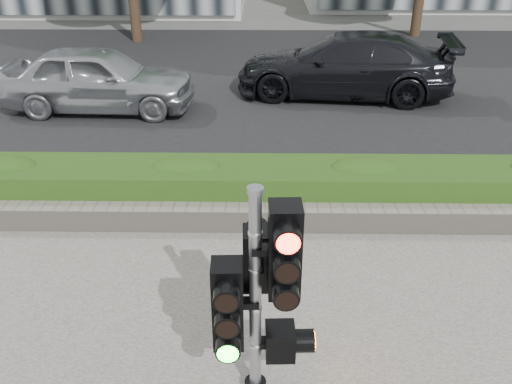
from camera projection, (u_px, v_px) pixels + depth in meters
ground at (265, 316)px, 6.23m from camera, size 120.00×120.00×0.00m
road at (265, 77)px, 15.08m from camera, size 60.00×13.00×0.02m
curb at (265, 187)px, 8.99m from camera, size 60.00×0.25×0.12m
stone_wall at (265, 217)px, 7.82m from camera, size 12.00×0.32×0.34m
hedge at (265, 187)px, 8.32m from camera, size 12.00×1.00×0.68m
traffic_signal at (259, 286)px, 4.71m from camera, size 0.76×0.57×2.20m
car_silver at (99, 79)px, 12.22m from camera, size 4.36×1.90×1.46m
car_dark at (344, 65)px, 13.21m from camera, size 5.43×2.78×1.51m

